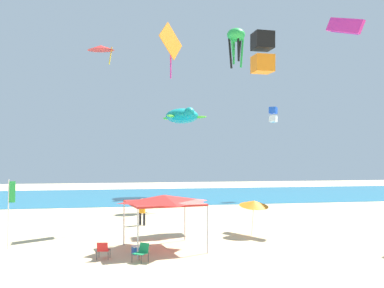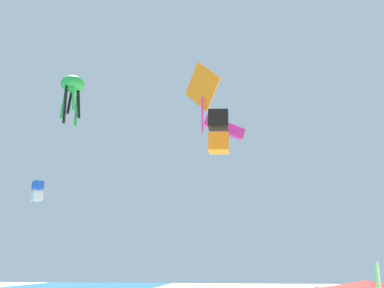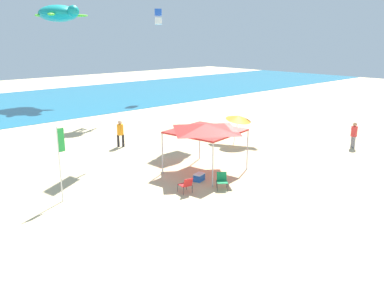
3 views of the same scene
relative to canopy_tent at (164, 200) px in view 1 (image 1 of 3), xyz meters
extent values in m
cube|color=#D6BC8C|center=(1.10, -0.29, -2.58)|extent=(120.00, 120.00, 0.10)
cube|color=teal|center=(1.10, 30.72, -2.52)|extent=(120.00, 23.24, 0.02)
cylinder|color=#B7B7BC|center=(-1.44, -1.97, -1.38)|extent=(0.07, 0.07, 2.31)
cylinder|color=#B7B7BC|center=(2.00, -1.39, -1.38)|extent=(0.07, 0.07, 2.31)
cylinder|color=#B7B7BC|center=(-2.00, 1.39, -1.38)|extent=(0.07, 0.07, 2.31)
cylinder|color=#B7B7BC|center=(1.44, 1.97, -1.38)|extent=(0.07, 0.07, 2.31)
cube|color=red|center=(0.00, 0.00, -0.17)|extent=(4.08, 4.01, 0.10)
pyramid|color=red|center=(0.00, 0.00, 0.06)|extent=(4.00, 3.93, 0.37)
cylinder|color=silver|center=(5.77, 2.72, -1.48)|extent=(0.07, 0.43, 2.11)
cone|color=orange|center=(5.78, 2.53, -0.57)|extent=(1.79, 1.81, 0.66)
cylinder|color=black|center=(-2.70, -1.37, -2.33)|extent=(0.02, 0.02, 0.40)
cylinder|color=black|center=(-3.22, -1.29, -2.33)|extent=(0.02, 0.02, 0.40)
cylinder|color=black|center=(-2.79, -1.89, -2.33)|extent=(0.02, 0.02, 0.40)
cylinder|color=black|center=(-3.30, -1.80, -2.33)|extent=(0.02, 0.02, 0.40)
cube|color=red|center=(-3.00, -1.59, -2.13)|extent=(0.60, 0.60, 0.03)
cube|color=red|center=(-3.05, -1.87, -1.92)|extent=(0.51, 0.21, 0.41)
cylinder|color=black|center=(-1.74, -2.59, -2.33)|extent=(0.02, 0.02, 0.40)
cylinder|color=black|center=(-1.35, -2.93, -2.33)|extent=(0.02, 0.02, 0.40)
cylinder|color=black|center=(-1.39, -2.20, -2.33)|extent=(0.02, 0.02, 0.40)
cylinder|color=black|center=(-1.00, -2.54, -2.33)|extent=(0.02, 0.02, 0.40)
cube|color=#198C4C|center=(-1.37, -2.56, -2.13)|extent=(0.73, 0.73, 0.03)
cube|color=#198C4C|center=(-1.18, -2.35, -1.92)|extent=(0.46, 0.43, 0.41)
cube|color=blue|center=(-1.34, -0.87, -2.35)|extent=(0.69, 0.55, 0.36)
cube|color=white|center=(-1.34, -0.87, -2.15)|extent=(0.71, 0.57, 0.04)
cylinder|color=silver|center=(-7.91, 1.49, -0.74)|extent=(0.06, 0.06, 3.58)
cube|color=green|center=(-7.73, 1.49, 0.40)|extent=(0.30, 0.02, 1.10)
cylinder|color=black|center=(-0.72, 7.89, -2.11)|extent=(0.17, 0.17, 0.85)
cylinder|color=black|center=(-0.45, 7.69, -2.11)|extent=(0.17, 0.17, 0.85)
cylinder|color=orange|center=(-0.58, 7.79, -1.31)|extent=(0.45, 0.45, 0.74)
sphere|color=tan|center=(-0.58, 7.79, -0.80)|extent=(0.28, 0.28, 0.28)
cube|color=blue|center=(15.58, 23.69, 7.74)|extent=(1.17, 1.18, 0.78)
cube|color=white|center=(15.58, 23.69, 6.75)|extent=(1.17, 1.18, 0.78)
cone|color=red|center=(-3.89, 19.44, 12.96)|extent=(3.48, 3.49, 0.74)
cylinder|color=yellow|center=(-2.95, 18.97, 12.10)|extent=(0.38, 0.63, 1.86)
ellipsoid|color=green|center=(9.55, 18.51, 14.71)|extent=(1.83, 1.83, 1.33)
cylinder|color=green|center=(9.07, 18.16, 13.36)|extent=(0.37, 0.33, 1.96)
cylinder|color=black|center=(9.61, 17.92, 13.10)|extent=(0.24, 0.46, 2.48)
cylinder|color=green|center=(10.09, 18.27, 12.83)|extent=(0.49, 0.34, 3.02)
cylinder|color=black|center=(10.03, 18.86, 13.36)|extent=(0.37, 0.33, 1.96)
cylinder|color=green|center=(9.49, 19.10, 13.10)|extent=(0.24, 0.46, 2.48)
cylinder|color=black|center=(9.01, 18.75, 12.83)|extent=(0.49, 0.34, 3.02)
cube|color=orange|center=(1.35, 7.32, 10.46)|extent=(1.96, 2.18, 2.84)
cylinder|color=#E02D9E|center=(1.35, 7.32, 8.81)|extent=(0.10, 0.10, 2.04)
cube|color=#E02D9E|center=(14.54, 6.79, 12.20)|extent=(1.25, 3.61, 2.22)
cube|color=purple|center=(14.54, 6.79, 11.73)|extent=(0.74, 2.77, 1.24)
ellipsoid|color=teal|center=(5.77, 29.38, 7.47)|extent=(4.71, 5.62, 1.90)
sphere|color=teal|center=(6.20, 26.60, 7.61)|extent=(1.27, 1.27, 1.27)
ellipsoid|color=#66D82D|center=(7.80, 28.27, 7.26)|extent=(2.00, 1.89, 0.28)
ellipsoid|color=#66D82D|center=(4.18, 27.71, 7.26)|extent=(1.70, 2.09, 0.28)
ellipsoid|color=#66D82D|center=(6.90, 31.27, 7.26)|extent=(2.00, 1.89, 0.28)
ellipsoid|color=#66D82D|center=(4.12, 30.83, 7.26)|extent=(1.70, 2.09, 0.28)
cube|color=black|center=(8.02, 6.88, 10.69)|extent=(1.42, 1.44, 1.26)
cube|color=orange|center=(8.02, 6.88, 9.00)|extent=(1.42, 1.44, 1.26)
camera|label=1|loc=(-2.55, -21.29, 2.11)|focal=38.51mm
camera|label=2|loc=(-21.00, 5.03, 0.99)|focal=40.70mm
camera|label=3|loc=(-15.27, -15.24, 4.87)|focal=37.25mm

